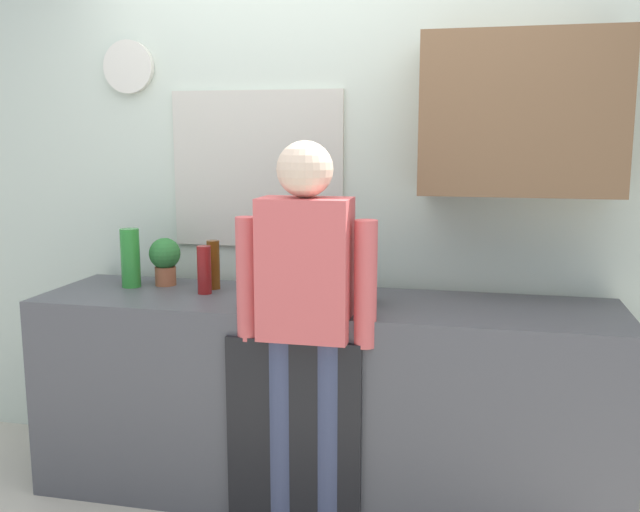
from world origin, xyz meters
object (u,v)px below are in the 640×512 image
object	(u,v)px
bottle_red_vinegar	(204,270)
bottle_amber_beer	(213,265)
potted_plant	(165,258)
coffee_maker	(352,269)
cup_white_mug	(344,282)
bottle_clear_soda	(130,258)
person_at_sink	(305,307)

from	to	relation	value
bottle_red_vinegar	bottle_amber_beer	bearing A→B (deg)	88.12
bottle_red_vinegar	potted_plant	xyz separation A→B (m)	(-0.26, 0.13, 0.02)
coffee_maker	bottle_amber_beer	world-z (taller)	coffee_maker
cup_white_mug	bottle_amber_beer	bearing A→B (deg)	-173.41
potted_plant	cup_white_mug	bearing A→B (deg)	2.76
coffee_maker	bottle_amber_beer	xyz separation A→B (m)	(-0.68, 0.12, -0.03)
bottle_red_vinegar	bottle_amber_beer	xyz separation A→B (m)	(0.00, 0.11, 0.01)
bottle_clear_soda	bottle_amber_beer	bearing A→B (deg)	6.27
bottle_red_vinegar	person_at_sink	size ratio (longest dim) A/B	0.14
bottle_red_vinegar	bottle_clear_soda	xyz separation A→B (m)	(-0.40, 0.06, 0.03)
cup_white_mug	potted_plant	bearing A→B (deg)	-177.24
bottle_red_vinegar	potted_plant	world-z (taller)	potted_plant
potted_plant	bottle_clear_soda	bearing A→B (deg)	-152.92
person_at_sink	bottle_red_vinegar	bearing A→B (deg)	141.36
cup_white_mug	potted_plant	size ratio (longest dim) A/B	0.41
bottle_clear_soda	cup_white_mug	bearing A→B (deg)	6.47
bottle_amber_beer	potted_plant	distance (m)	0.26
bottle_amber_beer	potted_plant	bearing A→B (deg)	173.64
bottle_red_vinegar	coffee_maker	bearing A→B (deg)	-0.82
coffee_maker	bottle_clear_soda	size ratio (longest dim) A/B	1.18
bottle_amber_beer	person_at_sink	world-z (taller)	person_at_sink
coffee_maker	cup_white_mug	xyz separation A→B (m)	(-0.07, 0.19, -0.10)
bottle_clear_soda	coffee_maker	bearing A→B (deg)	-3.75
coffee_maker	bottle_clear_soda	world-z (taller)	coffee_maker
coffee_maker	potted_plant	bearing A→B (deg)	171.29
bottle_red_vinegar	bottle_clear_soda	distance (m)	0.40
coffee_maker	cup_white_mug	bearing A→B (deg)	110.42
bottle_clear_soda	bottle_red_vinegar	bearing A→B (deg)	-8.74
bottle_amber_beer	bottle_clear_soda	world-z (taller)	bottle_clear_soda
cup_white_mug	person_at_sink	xyz separation A→B (m)	(-0.06, -0.49, -0.00)
bottle_red_vinegar	potted_plant	distance (m)	0.29
potted_plant	person_at_sink	xyz separation A→B (m)	(0.81, -0.45, -0.09)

